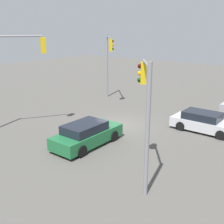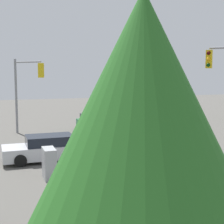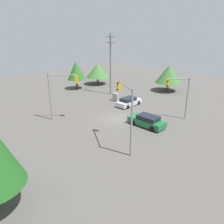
% 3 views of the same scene
% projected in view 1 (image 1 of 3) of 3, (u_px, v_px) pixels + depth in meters
% --- Properties ---
extents(ground_plane, '(80.00, 80.00, 0.00)m').
position_uv_depth(ground_plane, '(118.00, 125.00, 21.04)').
color(ground_plane, '#54514C').
extents(sedan_silver, '(1.96, 4.50, 1.37)m').
position_uv_depth(sedan_silver, '(204.00, 122.00, 19.56)').
color(sedan_silver, silver).
rests_on(sedan_silver, ground_plane).
extents(sedan_green, '(4.73, 2.04, 1.46)m').
position_uv_depth(sedan_green, '(87.00, 134.00, 17.20)').
color(sedan_green, '#1E6638').
rests_on(sedan_green, ground_plane).
extents(traffic_signal_main, '(2.91, 2.83, 6.38)m').
position_uv_depth(traffic_signal_main, '(109.00, 56.00, 26.94)').
color(traffic_signal_main, gray).
rests_on(traffic_signal_main, ground_plane).
extents(traffic_signal_cross, '(3.97, 2.65, 6.70)m').
position_uv_depth(traffic_signal_cross, '(4.00, 65.00, 18.49)').
color(traffic_signal_cross, gray).
rests_on(traffic_signal_cross, ground_plane).
extents(traffic_signal_aux, '(2.51, 1.99, 5.76)m').
position_uv_depth(traffic_signal_aux, '(145.00, 101.00, 12.25)').
color(traffic_signal_aux, gray).
rests_on(traffic_signal_aux, ground_plane).
extents(electrical_cabinet, '(1.10, 0.52, 1.38)m').
position_uv_depth(electrical_cabinet, '(224.00, 112.00, 21.77)').
color(electrical_cabinet, '#9EA0A3').
rests_on(electrical_cabinet, ground_plane).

